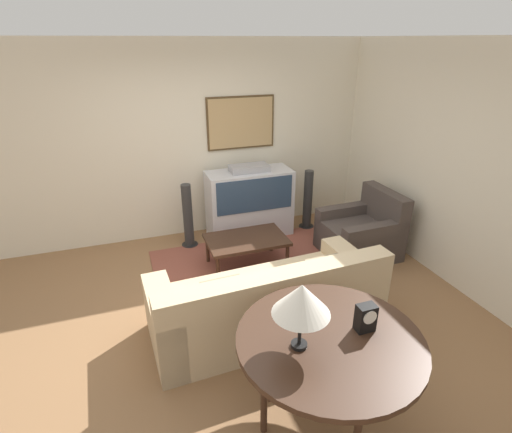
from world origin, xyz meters
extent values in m
plane|color=#8E6642|center=(0.00, 0.00, 0.00)|extent=(12.00, 12.00, 0.00)
cube|color=beige|center=(0.00, 2.13, 1.35)|extent=(12.00, 0.06, 2.70)
cube|color=#4C381E|center=(0.77, 2.08, 1.58)|extent=(0.98, 0.03, 0.73)
cube|color=tan|center=(0.77, 2.07, 1.58)|extent=(0.93, 0.01, 0.68)
cube|color=beige|center=(2.63, 0.00, 1.35)|extent=(0.06, 12.00, 2.70)
cube|color=brown|center=(0.54, 0.83, 0.01)|extent=(2.50, 1.62, 0.01)
cube|color=silver|center=(0.77, 1.72, 0.22)|extent=(1.21, 0.49, 0.44)
cube|color=silver|center=(0.77, 1.72, 0.71)|extent=(1.21, 0.49, 0.54)
cube|color=#2D425B|center=(0.77, 1.47, 0.71)|extent=(1.09, 0.01, 0.47)
cube|color=#9E9EA3|center=(0.77, 1.72, 1.02)|extent=(0.54, 0.27, 0.09)
cube|color=#CCB289|center=(0.26, -0.30, 0.22)|extent=(2.27, 1.01, 0.44)
cube|color=#CCB289|center=(0.28, -0.64, 0.63)|extent=(2.24, 0.32, 0.38)
cube|color=#CCB289|center=(1.26, -0.25, 0.30)|extent=(0.28, 0.92, 0.60)
cube|color=#CCB289|center=(-0.73, -0.34, 0.30)|extent=(0.28, 0.92, 0.60)
cube|color=gray|center=(0.77, -0.49, 0.61)|extent=(0.36, 0.14, 0.34)
cube|color=gray|center=(-0.23, -0.53, 0.61)|extent=(0.36, 0.14, 0.34)
cube|color=#473D38|center=(1.96, 0.68, 0.22)|extent=(0.92, 0.85, 0.44)
cube|color=#473D38|center=(2.32, 0.69, 0.65)|extent=(0.20, 0.83, 0.42)
cube|color=#473D38|center=(1.95, 1.02, 0.29)|extent=(0.91, 0.18, 0.58)
cube|color=#473D38|center=(1.96, 0.35, 0.29)|extent=(0.91, 0.18, 0.58)
cube|color=#3D2619|center=(0.44, 0.86, 0.38)|extent=(0.99, 0.63, 0.04)
cylinder|color=#3D2619|center=(0.00, 0.59, 0.18)|extent=(0.04, 0.04, 0.36)
cylinder|color=#3D2619|center=(0.89, 0.59, 0.18)|extent=(0.04, 0.04, 0.36)
cylinder|color=#3D2619|center=(0.00, 1.12, 0.18)|extent=(0.04, 0.04, 0.36)
cylinder|color=#3D2619|center=(0.89, 1.12, 0.18)|extent=(0.04, 0.04, 0.36)
cylinder|color=#3D2619|center=(0.29, -1.48, 0.78)|extent=(1.30, 1.30, 0.04)
cube|color=#3D2619|center=(0.29, -1.48, 0.72)|extent=(1.10, 0.52, 0.08)
cylinder|color=#3D2619|center=(-0.17, -1.41, 0.38)|extent=(0.05, 0.05, 0.76)
cylinder|color=#3D2619|center=(0.74, -1.41, 0.38)|extent=(0.05, 0.05, 0.76)
cylinder|color=#3D2619|center=(0.29, -1.90, 0.38)|extent=(0.05, 0.05, 0.76)
cylinder|color=black|center=(0.05, -1.48, 0.81)|extent=(0.11, 0.11, 0.02)
cylinder|color=black|center=(0.05, -1.48, 1.03)|extent=(0.02, 0.02, 0.42)
cone|color=white|center=(0.05, -1.48, 1.18)|extent=(0.38, 0.38, 0.22)
cube|color=black|center=(0.55, -1.48, 0.90)|extent=(0.13, 0.09, 0.20)
cylinder|color=white|center=(0.55, -1.53, 0.94)|extent=(0.10, 0.01, 0.10)
cylinder|color=black|center=(-0.14, 1.67, 0.01)|extent=(0.23, 0.23, 0.02)
cylinder|color=#2D2D2D|center=(-0.14, 1.67, 0.45)|extent=(0.13, 0.13, 0.91)
cylinder|color=black|center=(1.68, 1.67, 0.01)|extent=(0.23, 0.23, 0.02)
cylinder|color=#2D2D2D|center=(1.68, 1.67, 0.45)|extent=(0.13, 0.13, 0.91)
camera|label=1|loc=(-0.91, -3.34, 2.67)|focal=28.00mm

